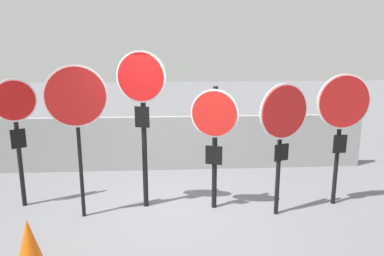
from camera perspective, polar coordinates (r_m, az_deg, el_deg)
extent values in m
plane|color=slate|center=(6.33, -2.21, -12.15)|extent=(40.00, 40.00, 0.00)
cube|color=gray|center=(8.00, -2.60, -2.31)|extent=(8.10, 0.12, 1.16)
cylinder|color=black|center=(6.71, -24.94, -2.45)|extent=(0.07, 0.07, 2.09)
cylinder|color=white|center=(6.50, -25.47, 3.81)|extent=(0.60, 0.38, 0.69)
cylinder|color=red|center=(6.49, -25.45, 3.79)|extent=(0.55, 0.34, 0.63)
cube|color=black|center=(6.62, -24.95, -1.49)|extent=(0.21, 0.14, 0.31)
cylinder|color=black|center=(5.92, -16.81, -2.56)|extent=(0.06, 0.06, 2.32)
cylinder|color=white|center=(5.72, -17.29, 4.64)|extent=(0.90, 0.26, 0.92)
cylinder|color=red|center=(5.70, -17.28, 4.61)|extent=(0.84, 0.24, 0.86)
cylinder|color=black|center=(6.06, -7.32, -0.80)|extent=(0.08, 0.08, 2.51)
cylinder|color=white|center=(5.85, -7.80, 7.74)|extent=(0.78, 0.26, 0.81)
cylinder|color=red|center=(5.84, -7.87, 7.73)|extent=(0.72, 0.24, 0.75)
cube|color=black|center=(5.94, -7.62, 1.67)|extent=(0.23, 0.09, 0.33)
cylinder|color=black|center=(6.04, 3.49, -3.19)|extent=(0.08, 0.08, 2.02)
cylinder|color=white|center=(5.84, 3.43, 2.22)|extent=(0.73, 0.27, 0.77)
cylinder|color=red|center=(5.82, 3.40, 2.19)|extent=(0.68, 0.25, 0.71)
cube|color=black|center=(6.00, 3.35, -4.16)|extent=(0.27, 0.11, 0.31)
cylinder|color=black|center=(5.95, 13.13, -3.77)|extent=(0.07, 0.07, 2.02)
cylinder|color=white|center=(5.75, 13.82, 2.45)|extent=(0.81, 0.32, 0.85)
cylinder|color=red|center=(5.73, 13.93, 2.42)|extent=(0.75, 0.30, 0.79)
cube|color=black|center=(5.89, 13.48, -3.64)|extent=(0.24, 0.11, 0.26)
cylinder|color=black|center=(6.63, 21.31, -2.93)|extent=(0.07, 0.07, 1.94)
cylinder|color=white|center=(6.42, 22.13, 3.74)|extent=(0.89, 0.07, 0.89)
cylinder|color=red|center=(6.41, 22.21, 3.71)|extent=(0.83, 0.07, 0.83)
cube|color=black|center=(6.56, 21.61, -2.27)|extent=(0.22, 0.04, 0.30)
cone|color=#E05B0C|center=(4.90, -23.52, -16.38)|extent=(0.39, 0.39, 0.71)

